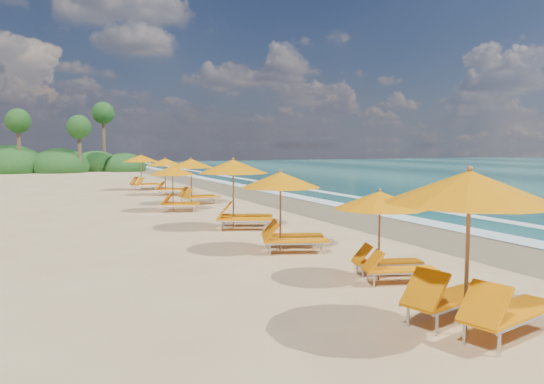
% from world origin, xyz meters
% --- Properties ---
extents(ground, '(160.00, 160.00, 0.00)m').
position_xyz_m(ground, '(0.00, 0.00, 0.00)').
color(ground, tan).
rests_on(ground, ground).
extents(wet_sand, '(4.00, 160.00, 0.01)m').
position_xyz_m(wet_sand, '(4.00, 0.00, 0.01)').
color(wet_sand, '#887751').
rests_on(wet_sand, ground).
extents(surf_foam, '(4.00, 160.00, 0.01)m').
position_xyz_m(surf_foam, '(6.70, 0.00, 0.03)').
color(surf_foam, white).
rests_on(surf_foam, ground).
extents(station_1, '(3.32, 3.20, 2.69)m').
position_xyz_m(station_1, '(-1.94, -12.39, 1.51)').
color(station_1, olive).
rests_on(station_1, ground).
extents(station_2, '(2.57, 2.49, 2.05)m').
position_xyz_m(station_2, '(-1.22, -9.06, 1.15)').
color(station_2, olive).
rests_on(station_2, ground).
extents(station_3, '(2.96, 2.91, 2.32)m').
position_xyz_m(station_3, '(-1.82, -5.17, 1.30)').
color(station_3, olive).
rests_on(station_3, ground).
extents(station_4, '(3.33, 3.30, 2.56)m').
position_xyz_m(station_4, '(-1.64, -0.74, 1.43)').
color(station_4, olive).
rests_on(station_4, ground).
extents(station_5, '(2.78, 2.76, 2.12)m').
position_xyz_m(station_5, '(-2.49, 5.18, 1.19)').
color(station_5, olive).
rests_on(station_5, ground).
extents(station_6, '(2.55, 2.35, 2.38)m').
position_xyz_m(station_6, '(-0.90, 7.80, 1.33)').
color(station_6, olive).
rests_on(station_6, ground).
extents(station_7, '(2.96, 2.92, 2.28)m').
position_xyz_m(station_7, '(-1.07, 13.10, 1.28)').
color(station_7, olive).
rests_on(station_7, ground).
extents(station_8, '(3.01, 2.91, 2.43)m').
position_xyz_m(station_8, '(-1.73, 17.47, 1.36)').
color(station_8, olive).
rests_on(station_8, ground).
extents(treeline, '(25.80, 8.80, 9.74)m').
position_xyz_m(treeline, '(-9.94, 45.51, 1.00)').
color(treeline, '#163D14').
rests_on(treeline, ground).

